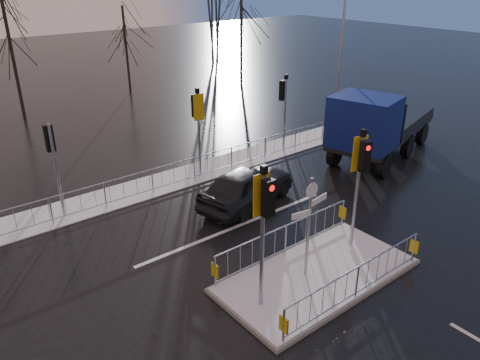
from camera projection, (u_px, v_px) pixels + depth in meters
ground at (317, 277)px, 13.77m from camera, size 120.00×120.00×0.00m
snow_verge at (167, 182)px, 19.87m from camera, size 30.00×2.00×0.04m
lane_markings at (326, 282)px, 13.53m from camera, size 8.00×11.38×0.01m
traffic_island at (317, 266)px, 13.61m from camera, size 6.00×3.04×4.15m
far_kerb_fixtures at (178, 162)px, 19.26m from camera, size 18.00×0.65×3.83m
car_far_lane at (247, 185)px, 17.78m from camera, size 4.72×2.79×1.51m
flatbed_truck at (372, 126)px, 21.05m from camera, size 7.72×4.43×3.38m
tree_far_a at (9, 36)px, 26.27m from camera, size 3.75×3.75×7.08m
tree_far_b at (125, 33)px, 32.51m from camera, size 3.25×3.25×6.14m
tree_far_c at (241, 15)px, 34.52m from camera, size 4.00×4.00×7.55m
street_lamp_right at (342, 51)px, 24.00m from camera, size 1.25×0.18×8.00m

